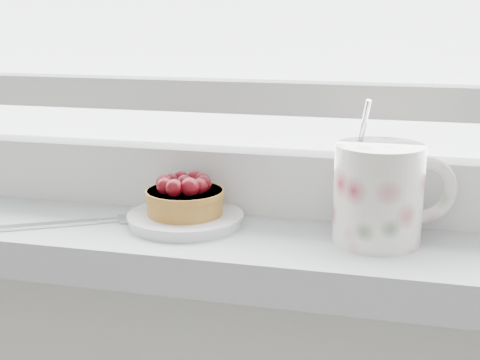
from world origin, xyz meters
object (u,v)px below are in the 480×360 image
(raspberry_tart, at_px, (185,196))
(saucer, at_px, (185,219))
(floral_mug, at_px, (382,192))
(fork, at_px, (82,222))

(raspberry_tart, bearing_deg, saucer, 91.70)
(saucer, relative_size, floral_mug, 0.88)
(saucer, bearing_deg, fork, -166.18)
(saucer, bearing_deg, floral_mug, -0.90)
(raspberry_tart, bearing_deg, fork, -166.29)
(saucer, distance_m, floral_mug, 0.21)
(fork, bearing_deg, raspberry_tart, 13.71)
(saucer, bearing_deg, raspberry_tart, -88.30)
(floral_mug, bearing_deg, fork, -175.71)
(fork, bearing_deg, saucer, 13.82)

